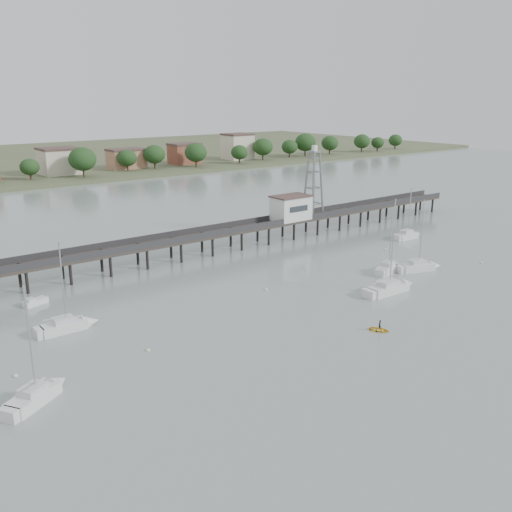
{
  "coord_description": "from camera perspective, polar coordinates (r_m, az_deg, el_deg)",
  "views": [
    {
      "loc": [
        -54.64,
        -30.68,
        30.25
      ],
      "look_at": [
        1.59,
        42.0,
        4.0
      ],
      "focal_mm": 40.0,
      "sensor_mm": 36.0,
      "label": 1
    }
  ],
  "objects": [
    {
      "name": "lattice_tower",
      "position": [
        126.53,
        5.78,
        7.16
      ],
      "size": [
        3.2,
        3.2,
        15.5
      ],
      "color": "slate",
      "rests_on": "ground"
    },
    {
      "name": "sailboat_c",
      "position": [
        103.3,
        13.3,
        -1.15
      ],
      "size": [
        7.36,
        3.66,
        11.8
      ],
      "rotation": [
        0.0,
        0.0,
        0.24
      ],
      "color": "silver",
      "rests_on": "ground"
    },
    {
      "name": "yellow_dinghy",
      "position": [
        77.78,
        12.23,
        -7.33
      ],
      "size": [
        1.91,
        1.32,
        2.62
      ],
      "primitive_type": "imported",
      "rotation": [
        0.0,
        0.0,
        0.47
      ],
      "color": "yellow",
      "rests_on": "ground"
    },
    {
      "name": "ground_plane",
      "position": [
        69.58,
        20.97,
        -10.97
      ],
      "size": [
        500.0,
        500.0,
        0.0
      ],
      "primitive_type": "plane",
      "color": "gray",
      "rests_on": "ground"
    },
    {
      "name": "sailboat_d",
      "position": [
        105.52,
        16.36,
        -1.02
      ],
      "size": [
        8.44,
        4.82,
        13.41
      ],
      "rotation": [
        0.0,
        0.0,
        -0.32
      ],
      "color": "silver",
      "rests_on": "ground"
    },
    {
      "name": "dinghy_occupant",
      "position": [
        77.78,
        12.23,
        -7.33
      ],
      "size": [
        0.66,
        1.34,
        0.31
      ],
      "primitive_type": "imported",
      "rotation": [
        0.0,
        0.0,
        3.29
      ],
      "color": "black",
      "rests_on": "ground"
    },
    {
      "name": "pier",
      "position": [
        109.13,
        -6.46,
        1.81
      ],
      "size": [
        150.0,
        5.0,
        5.5
      ],
      "color": "#2D2823",
      "rests_on": "ground"
    },
    {
      "name": "pier_building",
      "position": [
        122.97,
        3.51,
        4.86
      ],
      "size": [
        8.4,
        5.4,
        5.3
      ],
      "color": "silver",
      "rests_on": "ground"
    },
    {
      "name": "mooring_buoys",
      "position": [
        88.97,
        5.12,
        -3.95
      ],
      "size": [
        81.64,
        18.54,
        0.39
      ],
      "color": "beige",
      "rests_on": "ground"
    },
    {
      "name": "sailboat_b",
      "position": [
        80.04,
        -17.86,
        -6.58
      ],
      "size": [
        7.75,
        2.27,
        12.85
      ],
      "rotation": [
        0.0,
        0.0,
        -0.0
      ],
      "color": "silver",
      "rests_on": "ground"
    },
    {
      "name": "sailboat_e",
      "position": [
        128.04,
        15.13,
        2.01
      ],
      "size": [
        7.13,
        2.31,
        11.79
      ],
      "rotation": [
        0.0,
        0.0,
        -0.04
      ],
      "color": "silver",
      "rests_on": "ground"
    },
    {
      "name": "sailboat_f",
      "position": [
        93.4,
        13.7,
        -3.02
      ],
      "size": [
        9.78,
        3.15,
        15.87
      ],
      "rotation": [
        0.0,
        0.0,
        -0.03
      ],
      "color": "silver",
      "rests_on": "ground"
    },
    {
      "name": "white_tender",
      "position": [
        90.95,
        -21.26,
        -4.33
      ],
      "size": [
        3.9,
        2.53,
        1.41
      ],
      "rotation": [
        0.0,
        0.0,
        0.31
      ],
      "color": "silver",
      "rests_on": "ground"
    },
    {
      "name": "sailboat_a",
      "position": [
        64.16,
        -20.62,
        -12.65
      ],
      "size": [
        8.0,
        6.23,
        13.22
      ],
      "rotation": [
        0.0,
        0.0,
        0.56
      ],
      "color": "silver",
      "rests_on": "ground"
    }
  ]
}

